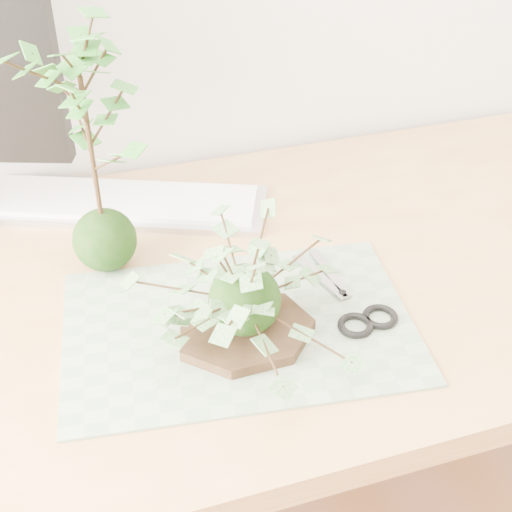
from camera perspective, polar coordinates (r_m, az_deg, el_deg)
name	(u,v)px	position (r m, az deg, el deg)	size (l,w,h in m)	color
desk	(182,335)	(1.06, -5.96, -6.33)	(1.60, 0.70, 0.74)	tan
cutting_mat	(239,326)	(0.93, -1.39, -5.64)	(0.45, 0.30, 0.00)	gray
stone_dish	(245,332)	(0.91, -0.87, -6.07)	(0.18, 0.18, 0.01)	black
ivy_kokedama	(244,273)	(0.85, -0.93, -1.34)	(0.29, 0.29, 0.18)	black
maple_kokedama	(82,94)	(0.93, -13.71, 12.49)	(0.24, 0.24, 0.38)	black
keyboard	(118,203)	(1.18, -10.98, 4.21)	(0.50, 0.31, 0.02)	#B6B6BE
scissors	(355,311)	(0.95, 7.91, -4.35)	(0.09, 0.20, 0.01)	gray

